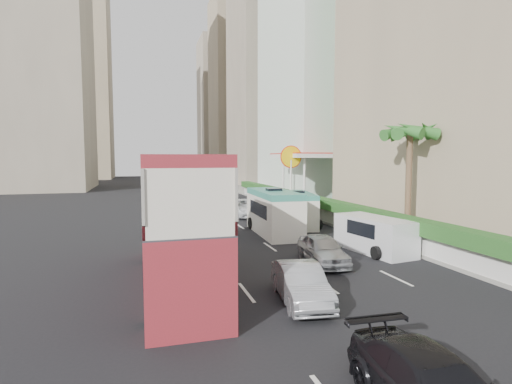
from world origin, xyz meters
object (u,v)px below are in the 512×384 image
object	(u,v)px
double_decker_bus	(175,220)
car_silver_lane_a	(301,302)
panel_van_far	(258,199)
palm_tree	(408,185)
minibus_far	(298,209)
shell_station	(311,179)
panel_van_near	(374,235)
van_asset	(244,216)
car_silver_lane_b	(322,264)
minibus_near	(274,212)

from	to	relation	value
double_decker_bus	car_silver_lane_a	world-z (taller)	double_decker_bus
car_silver_lane_a	panel_van_far	bearing A→B (deg)	84.87
palm_tree	minibus_far	bearing A→B (deg)	119.11
shell_station	palm_tree	bearing A→B (deg)	-96.60
panel_van_near	palm_tree	bearing A→B (deg)	17.91
van_asset	minibus_far	world-z (taller)	minibus_far
van_asset	shell_station	world-z (taller)	shell_station
car_silver_lane_b	panel_van_far	size ratio (longest dim) A/B	0.90
minibus_near	panel_van_near	bearing A→B (deg)	-58.83
panel_van_far	palm_tree	distance (m)	18.55
van_asset	panel_van_far	size ratio (longest dim) A/B	1.17
palm_tree	shell_station	distance (m)	19.14
double_decker_bus	car_silver_lane_a	xyz separation A→B (m)	(3.96, -3.46, -2.53)
double_decker_bus	car_silver_lane_b	distance (m)	7.40
car_silver_lane_b	shell_station	bearing A→B (deg)	73.43
panel_van_near	panel_van_far	bearing A→B (deg)	83.42
car_silver_lane_b	palm_tree	xyz separation A→B (m)	(6.91, 3.05, 3.38)
car_silver_lane_a	minibus_near	world-z (taller)	minibus_near
car_silver_lane_a	minibus_near	bearing A→B (deg)	83.67
palm_tree	shell_station	world-z (taller)	palm_tree
car_silver_lane_a	car_silver_lane_b	world-z (taller)	car_silver_lane_b
panel_van_near	panel_van_far	size ratio (longest dim) A/B	1.03
car_silver_lane_a	car_silver_lane_b	bearing A→B (deg)	64.41
minibus_far	panel_van_near	xyz separation A→B (m)	(0.74, -8.79, -0.30)
palm_tree	panel_van_far	bearing A→B (deg)	102.29
car_silver_lane_b	panel_van_near	xyz separation A→B (m)	(3.66, 1.44, 0.92)
car_silver_lane_a	panel_van_near	distance (m)	8.85
car_silver_lane_a	van_asset	world-z (taller)	van_asset
double_decker_bus	shell_station	size ratio (longest dim) A/B	1.38
car_silver_lane_b	minibus_far	size ratio (longest dim) A/B	0.73
panel_van_near	panel_van_far	xyz separation A→B (m)	(-0.66, 19.58, -0.03)
panel_van_far	shell_station	world-z (taller)	shell_station
double_decker_bus	minibus_near	size ratio (longest dim) A/B	1.71
van_asset	car_silver_lane_b	bearing A→B (deg)	-95.66
car_silver_lane_a	shell_station	distance (m)	29.20
car_silver_lane_a	minibus_far	bearing A→B (deg)	76.22
van_asset	shell_station	bearing A→B (deg)	29.83
double_decker_bus	car_silver_lane_b	xyz separation A→B (m)	(6.89, 0.95, -2.53)
car_silver_lane_b	panel_van_far	world-z (taller)	panel_van_far
double_decker_bus	panel_van_far	bearing A→B (deg)	65.76
double_decker_bus	palm_tree	world-z (taller)	palm_tree
shell_station	double_decker_bus	bearing A→B (deg)	-124.82
panel_van_far	palm_tree	xyz separation A→B (m)	(3.91, -17.96, 2.49)
car_silver_lane_b	minibus_near	distance (m)	7.85
minibus_near	palm_tree	bearing A→B (deg)	-32.58
minibus_near	car_silver_lane_a	bearing A→B (deg)	-102.24
minibus_far	shell_station	xyz separation A→B (m)	(6.19, 11.83, 1.53)
shell_station	panel_van_near	bearing A→B (deg)	-104.81
double_decker_bus	panel_van_near	size ratio (longest dim) A/B	2.39
van_asset	minibus_far	xyz separation A→B (m)	(2.63, -5.78, 1.22)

